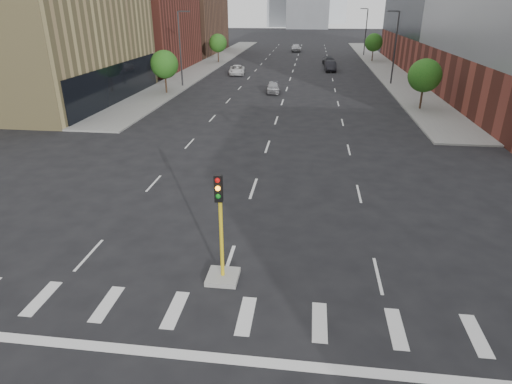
% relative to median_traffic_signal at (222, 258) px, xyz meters
% --- Properties ---
extents(sidewalk_left_far, '(5.00, 92.00, 0.15)m').
position_rel_median_traffic_signal_xyz_m(sidewalk_left_far, '(-15.00, 65.03, -0.90)').
color(sidewalk_left_far, gray).
rests_on(sidewalk_left_far, ground).
extents(sidewalk_right_far, '(5.00, 92.00, 0.15)m').
position_rel_median_traffic_signal_xyz_m(sidewalk_right_far, '(15.00, 65.03, -0.90)').
color(sidewalk_right_far, gray).
rests_on(sidewalk_right_far, ground).
extents(building_left_mid, '(20.00, 24.00, 14.00)m').
position_rel_median_traffic_signal_xyz_m(building_left_mid, '(-27.50, 31.03, 6.03)').
color(building_left_mid, tan).
rests_on(building_left_mid, ground).
extents(building_left_far_a, '(20.00, 22.00, 12.00)m').
position_rel_median_traffic_signal_xyz_m(building_left_far_a, '(-27.50, 57.03, 5.03)').
color(building_left_far_a, brown).
rests_on(building_left_far_a, ground).
extents(building_left_far_b, '(20.00, 24.00, 13.00)m').
position_rel_median_traffic_signal_xyz_m(building_left_far_b, '(-27.50, 83.03, 5.53)').
color(building_left_far_b, brown).
rests_on(building_left_far_b, ground).
extents(median_traffic_signal, '(1.20, 1.20, 4.40)m').
position_rel_median_traffic_signal_xyz_m(median_traffic_signal, '(0.00, 0.00, 0.00)').
color(median_traffic_signal, '#999993').
rests_on(median_traffic_signal, ground).
extents(streetlight_right_a, '(1.60, 0.22, 9.07)m').
position_rel_median_traffic_signal_xyz_m(streetlight_right_a, '(13.41, 46.03, 4.04)').
color(streetlight_right_a, '#2D2D30').
rests_on(streetlight_right_a, ground).
extents(streetlight_right_b, '(1.60, 0.22, 9.07)m').
position_rel_median_traffic_signal_xyz_m(streetlight_right_b, '(13.41, 81.03, 4.04)').
color(streetlight_right_b, '#2D2D30').
rests_on(streetlight_right_b, ground).
extents(streetlight_left, '(1.60, 0.22, 9.07)m').
position_rel_median_traffic_signal_xyz_m(streetlight_left, '(-13.41, 41.03, 4.04)').
color(streetlight_left, '#2D2D30').
rests_on(streetlight_left, ground).
extents(tree_left_near, '(3.20, 3.20, 4.85)m').
position_rel_median_traffic_signal_xyz_m(tree_left_near, '(-14.00, 36.03, 2.42)').
color(tree_left_near, '#382619').
rests_on(tree_left_near, ground).
extents(tree_left_far, '(3.20, 3.20, 4.85)m').
position_rel_median_traffic_signal_xyz_m(tree_left_far, '(-14.00, 66.03, 2.42)').
color(tree_left_far, '#382619').
rests_on(tree_left_far, ground).
extents(tree_right_near, '(3.20, 3.20, 4.85)m').
position_rel_median_traffic_signal_xyz_m(tree_right_near, '(14.00, 31.03, 2.42)').
color(tree_right_near, '#382619').
rests_on(tree_right_near, ground).
extents(tree_right_far, '(3.20, 3.20, 4.85)m').
position_rel_median_traffic_signal_xyz_m(tree_right_far, '(14.00, 71.03, 2.42)').
color(tree_right_far, '#382619').
rests_on(tree_right_far, ground).
extents(car_near_left, '(1.87, 4.03, 1.34)m').
position_rel_median_traffic_signal_xyz_m(car_near_left, '(-1.50, 38.39, -0.31)').
color(car_near_left, '#9C9DA1').
rests_on(car_near_left, ground).
extents(car_mid_right, '(1.87, 4.72, 1.53)m').
position_rel_median_traffic_signal_xyz_m(car_mid_right, '(5.88, 57.68, -0.21)').
color(car_mid_right, black).
rests_on(car_mid_right, ground).
extents(car_far_left, '(2.76, 5.04, 1.34)m').
position_rel_median_traffic_signal_xyz_m(car_far_left, '(-8.26, 52.23, -0.30)').
color(car_far_left, silver).
rests_on(car_far_left, ground).
extents(car_deep_right, '(2.52, 4.92, 1.37)m').
position_rel_median_traffic_signal_xyz_m(car_deep_right, '(5.95, 64.99, -0.29)').
color(car_deep_right, black).
rests_on(car_deep_right, ground).
extents(car_distant, '(2.45, 5.16, 1.70)m').
position_rel_median_traffic_signal_xyz_m(car_distant, '(-0.80, 87.94, -0.12)').
color(car_distant, silver).
rests_on(car_distant, ground).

